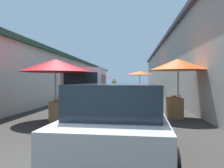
% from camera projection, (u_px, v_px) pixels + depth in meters
% --- Properties ---
extents(ground, '(90.00, 90.00, 0.00)m').
position_uv_depth(ground, '(116.00, 102.00, 16.55)').
color(ground, '#33302D').
extents(building_left_whitewash, '(49.80, 7.50, 3.54)m').
position_uv_depth(building_left_whitewash, '(31.00, 77.00, 19.48)').
color(building_left_whitewash, beige).
rests_on(building_left_whitewash, ground).
extents(building_right_concrete, '(49.80, 7.50, 5.16)m').
position_uv_depth(building_right_concrete, '(213.00, 67.00, 18.04)').
color(building_right_concrete, '#A39E93').
rests_on(building_right_concrete, ground).
extents(fruit_stall_near_left, '(2.33, 2.33, 2.47)m').
position_uv_depth(fruit_stall_near_left, '(178.00, 71.00, 9.25)').
color(fruit_stall_near_left, '#9E9EA3').
rests_on(fruit_stall_near_left, ground).
extents(fruit_stall_near_right, '(2.68, 2.68, 2.41)m').
position_uv_depth(fruit_stall_near_right, '(56.00, 70.00, 8.71)').
color(fruit_stall_near_right, '#9E9EA3').
rests_on(fruit_stall_near_right, ground).
extents(fruit_stall_far_right, '(2.58, 2.58, 2.47)m').
position_uv_depth(fruit_stall_far_right, '(139.00, 75.00, 21.20)').
color(fruit_stall_far_right, '#9E9EA3').
rests_on(fruit_stall_far_right, ground).
extents(fruit_stall_far_left, '(2.14, 2.14, 2.29)m').
position_uv_depth(fruit_stall_far_left, '(100.00, 79.00, 21.78)').
color(fruit_stall_far_left, '#9E9EA3').
rests_on(fruit_stall_far_left, ground).
extents(hatchback_car, '(3.99, 2.08, 1.45)m').
position_uv_depth(hatchback_car, '(119.00, 120.00, 4.54)').
color(hatchback_car, '#ADAFB5').
rests_on(hatchback_car, ground).
extents(delivery_truck, '(4.96, 2.06, 2.08)m').
position_uv_depth(delivery_truck, '(88.00, 90.00, 11.13)').
color(delivery_truck, black).
rests_on(delivery_truck, ground).
extents(vendor_by_crates, '(0.56, 0.44, 1.69)m').
position_uv_depth(vendor_by_crates, '(114.00, 87.00, 20.25)').
color(vendor_by_crates, '#665B4C').
rests_on(vendor_by_crates, ground).
extents(parked_scooter, '(1.68, 0.49, 1.14)m').
position_uv_depth(parked_scooter, '(146.00, 97.00, 15.06)').
color(parked_scooter, black).
rests_on(parked_scooter, ground).
extents(plastic_stool, '(0.30, 0.30, 0.43)m').
position_uv_depth(plastic_stool, '(98.00, 97.00, 16.59)').
color(plastic_stool, '#1E8C3F').
rests_on(plastic_stool, ground).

